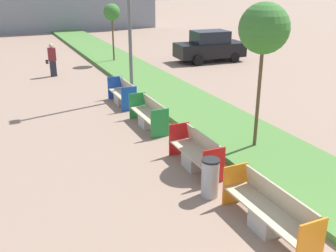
# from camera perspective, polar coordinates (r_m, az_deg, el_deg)

# --- Properties ---
(planter_grass_strip) EXTENTS (2.80, 120.00, 0.18)m
(planter_grass_strip) POSITION_cam_1_polar(r_m,az_deg,el_deg) (15.82, 2.72, 3.29)
(planter_grass_strip) COLOR #4C7A38
(planter_grass_strip) RESTS_ON ground
(bench_orange_frame) EXTENTS (0.65, 2.40, 0.94)m
(bench_orange_frame) POSITION_cam_1_polar(r_m,az_deg,el_deg) (8.30, 14.48, -12.23)
(bench_orange_frame) COLOR #ADA8A0
(bench_orange_frame) RESTS_ON ground
(bench_red_frame) EXTENTS (0.65, 2.00, 0.94)m
(bench_red_frame) POSITION_cam_1_polar(r_m,az_deg,el_deg) (10.56, 4.09, -4.21)
(bench_red_frame) COLOR #ADA8A0
(bench_red_frame) RESTS_ON ground
(bench_green_frame) EXTENTS (0.65, 2.13, 0.94)m
(bench_green_frame) POSITION_cam_1_polar(r_m,az_deg,el_deg) (13.45, -2.78, 1.39)
(bench_green_frame) COLOR #ADA8A0
(bench_green_frame) RESTS_ON ground
(bench_blue_frame) EXTENTS (0.65, 1.90, 0.94)m
(bench_blue_frame) POSITION_cam_1_polar(r_m,az_deg,el_deg) (16.05, -6.60, 4.44)
(bench_blue_frame) COLOR #ADA8A0
(bench_blue_frame) RESTS_ON ground
(litter_bin) EXTENTS (0.42, 0.42, 0.94)m
(litter_bin) POSITION_cam_1_polar(r_m,az_deg,el_deg) (9.20, 6.13, -7.48)
(litter_bin) COLOR #9EA0A5
(litter_bin) RESTS_ON ground
(street_lamp_post) EXTENTS (0.24, 0.44, 7.12)m
(street_lamp_post) POSITION_cam_1_polar(r_m,az_deg,el_deg) (16.25, -5.70, 17.50)
(street_lamp_post) COLOR #56595B
(street_lamp_post) RESTS_ON ground
(sapling_tree_near) EXTENTS (1.37, 1.37, 4.24)m
(sapling_tree_near) POSITION_cam_1_polar(r_m,az_deg,el_deg) (11.05, 13.77, 13.49)
(sapling_tree_near) COLOR brown
(sapling_tree_near) RESTS_ON ground
(sapling_tree_far) EXTENTS (0.97, 0.97, 3.46)m
(sapling_tree_far) POSITION_cam_1_polar(r_m,az_deg,el_deg) (23.92, -8.16, 15.93)
(sapling_tree_far) COLOR brown
(sapling_tree_far) RESTS_ON ground
(pedestrian_walking) EXTENTS (0.53, 0.24, 1.71)m
(pedestrian_walking) POSITION_cam_1_polar(r_m,az_deg,el_deg) (21.44, -16.46, 9.21)
(pedestrian_walking) COLOR #232633
(pedestrian_walking) RESTS_ON ground
(parked_car_distant) EXTENTS (4.32, 2.07, 1.86)m
(parked_car_distant) POSITION_cam_1_polar(r_m,az_deg,el_deg) (24.61, 6.07, 11.40)
(parked_car_distant) COLOR black
(parked_car_distant) RESTS_ON ground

